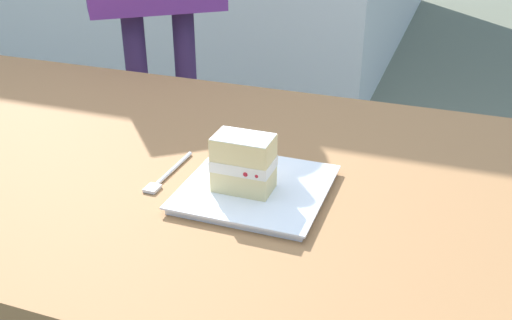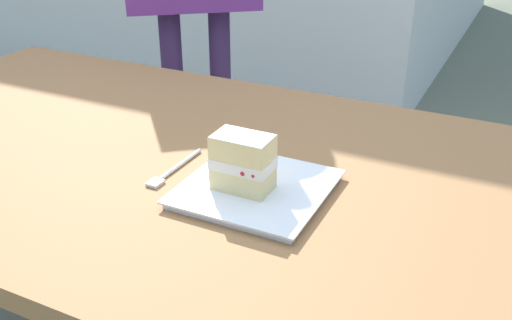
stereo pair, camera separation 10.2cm
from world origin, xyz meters
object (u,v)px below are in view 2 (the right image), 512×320
at_px(dessert_plate, 256,189).
at_px(dessert_fork, 173,170).
at_px(patio_table, 169,189).
at_px(cake_slice, 243,162).

xyz_separation_m(dessert_plate, dessert_fork, (-0.18, 0.00, -0.00)).
bearing_deg(patio_table, cake_slice, -20.80).
height_order(patio_table, cake_slice, cake_slice).
relative_size(patio_table, dessert_plate, 6.57).
xyz_separation_m(dessert_plate, cake_slice, (-0.02, -0.02, 0.06)).
bearing_deg(patio_table, dessert_plate, -15.54).
bearing_deg(dessert_plate, cake_slice, -132.30).
height_order(patio_table, dessert_plate, dessert_plate).
height_order(dessert_plate, cake_slice, cake_slice).
distance_m(dessert_plate, dessert_fork, 0.18).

